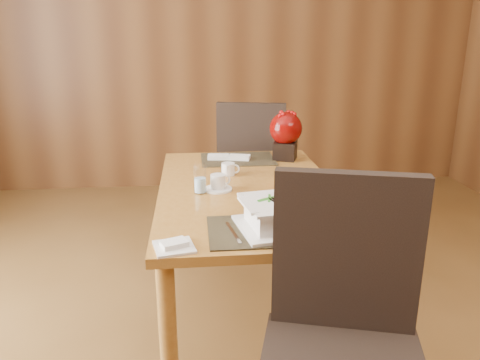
{
  "coord_description": "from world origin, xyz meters",
  "views": [
    {
      "loc": [
        -0.27,
        -1.63,
        1.5
      ],
      "look_at": [
        -0.07,
        0.35,
        0.87
      ],
      "focal_mm": 35.0,
      "sensor_mm": 36.0,
      "label": 1
    }
  ],
  "objects": [
    {
      "name": "napkins_far",
      "position": [
        -0.05,
        1.15,
        0.77
      ],
      "size": [
        0.27,
        0.14,
        0.02
      ],
      "primitive_type": null,
      "rotation": [
        0.0,
        0.0,
        -0.2
      ],
      "color": "white",
      "rests_on": "dining_table"
    },
    {
      "name": "berry_decor",
      "position": [
        0.29,
        1.13,
        0.92
      ],
      "size": [
        0.2,
        0.2,
        0.29
      ],
      "rotation": [
        0.0,
        0.0,
        -0.36
      ],
      "color": "black",
      "rests_on": "dining_table"
    },
    {
      "name": "coffee_cup",
      "position": [
        -0.16,
        0.58,
        0.78
      ],
      "size": [
        0.14,
        0.14,
        0.08
      ],
      "rotation": [
        0.0,
        0.0,
        0.29
      ],
      "color": "white",
      "rests_on": "dining_table"
    },
    {
      "name": "dining_table",
      "position": [
        0.0,
        0.6,
        0.65
      ],
      "size": [
        0.9,
        1.5,
        0.75
      ],
      "color": "#A36F2D",
      "rests_on": "ground"
    },
    {
      "name": "bread_plate",
      "position": [
        -0.35,
        -0.07,
        0.75
      ],
      "size": [
        0.17,
        0.17,
        0.01
      ],
      "primitive_type": "cube",
      "rotation": [
        0.0,
        0.0,
        0.21
      ],
      "color": "white",
      "rests_on": "dining_table"
    },
    {
      "name": "sugar_caddy",
      "position": [
        0.25,
        0.67,
        0.78
      ],
      "size": [
        0.11,
        0.11,
        0.06
      ],
      "primitive_type": "cube",
      "rotation": [
        0.0,
        0.0,
        0.18
      ],
      "color": "white",
      "rests_on": "dining_table"
    },
    {
      "name": "placemat_near",
      "position": [
        0.0,
        0.05,
        0.75
      ],
      "size": [
        0.45,
        0.33,
        0.01
      ],
      "primitive_type": "cube",
      "color": "black",
      "rests_on": "dining_table"
    },
    {
      "name": "near_chair",
      "position": [
        0.18,
        -0.41,
        0.61
      ],
      "size": [
        0.62,
        0.62,
        1.08
      ],
      "rotation": [
        0.0,
        0.0,
        -0.27
      ],
      "color": "black",
      "rests_on": "ground"
    },
    {
      "name": "placemat_far",
      "position": [
        0.0,
        1.15,
        0.75
      ],
      "size": [
        0.45,
        0.33,
        0.01
      ],
      "primitive_type": "cube",
      "color": "black",
      "rests_on": "dining_table"
    },
    {
      "name": "far_chair",
      "position": [
        0.15,
        1.6,
        0.59
      ],
      "size": [
        0.59,
        0.59,
        1.05
      ],
      "rotation": [
        0.0,
        0.0,
        2.91
      ],
      "color": "black",
      "rests_on": "ground"
    },
    {
      "name": "creamer_jug",
      "position": [
        -0.09,
        0.83,
        0.78
      ],
      "size": [
        0.12,
        0.12,
        0.07
      ],
      "primitive_type": null,
      "rotation": [
        0.0,
        0.0,
        -0.28
      ],
      "color": "white",
      "rests_on": "dining_table"
    },
    {
      "name": "back_wall",
      "position": [
        0.0,
        3.0,
        1.4
      ],
      "size": [
        5.0,
        0.02,
        2.8
      ],
      "primitive_type": "cube",
      "color": "brown",
      "rests_on": "ground"
    },
    {
      "name": "soup_setting",
      "position": [
        0.05,
        0.06,
        0.81
      ],
      "size": [
        0.34,
        0.34,
        0.12
      ],
      "rotation": [
        0.0,
        0.0,
        0.17
      ],
      "color": "white",
      "rests_on": "dining_table"
    },
    {
      "name": "water_glass",
      "position": [
        -0.24,
        0.54,
        0.82
      ],
      "size": [
        0.07,
        0.07,
        0.14
      ],
      "primitive_type": "cylinder",
      "rotation": [
        0.0,
        0.0,
        -0.11
      ],
      "color": "white",
      "rests_on": "dining_table"
    }
  ]
}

